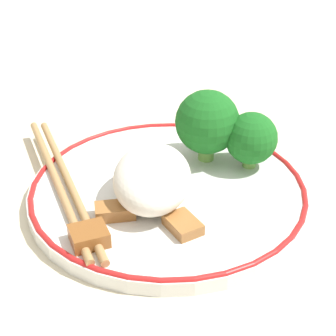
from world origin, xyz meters
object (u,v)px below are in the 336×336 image
broccoli_back_center (207,122)px  chopsticks (63,181)px  broccoli_back_left (251,139)px  plate (168,191)px

broccoli_back_center → chopsticks: bearing=-68.3°
broccoli_back_left → broccoli_back_center: size_ratio=0.77×
plate → broccoli_back_center: broccoli_back_center is taller
plate → chopsticks: size_ratio=1.11×
broccoli_back_left → chopsticks: bearing=-76.9°
plate → broccoli_back_left: bearing=117.9°
broccoli_back_center → plate: bearing=-33.8°
broccoli_back_left → chopsticks: broccoli_back_left is taller
broccoli_back_left → chopsticks: 0.17m
chopsticks → broccoli_back_center: bearing=111.7°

